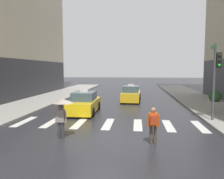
{
  "coord_description": "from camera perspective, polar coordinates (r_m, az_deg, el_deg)",
  "views": [
    {
      "loc": [
        1.71,
        -9.98,
        3.32
      ],
      "look_at": [
        -0.34,
        8.0,
        1.65
      ],
      "focal_mm": 35.04,
      "sensor_mm": 36.0,
      "label": 1
    }
  ],
  "objects": [
    {
      "name": "traffic_light_pole",
      "position": [
        14.96,
        25.54,
        4.52
      ],
      "size": [
        0.44,
        0.84,
        4.8
      ],
      "color": "#47474C",
      "rests_on": "curb_right"
    },
    {
      "name": "planter_near_corner",
      "position": [
        18.09,
        25.27,
        -3.01
      ],
      "size": [
        1.1,
        1.1,
        1.6
      ],
      "color": "#A8A399",
      "rests_on": "curb_right"
    },
    {
      "name": "ground_plane",
      "position": [
        10.66,
        -3.15,
        -12.89
      ],
      "size": [
        160.0,
        160.0,
        0.0
      ],
      "primitive_type": "plane",
      "color": "#26262B"
    },
    {
      "name": "pedestrian_with_backpack",
      "position": [
        9.91,
        10.71,
        -8.53
      ],
      "size": [
        0.55,
        0.43,
        1.65
      ],
      "color": "#473D33",
      "rests_on": "ground"
    },
    {
      "name": "pedestrian_with_umbrella",
      "position": [
        10.63,
        -12.88,
        -4.63
      ],
      "size": [
        0.96,
        0.96,
        1.94
      ],
      "color": "#333338",
      "rests_on": "ground"
    },
    {
      "name": "taxi_second",
      "position": [
        22.82,
        4.99,
        -1.28
      ],
      "size": [
        2.06,
        4.6,
        1.8
      ],
      "color": "gold",
      "rests_on": "ground"
    },
    {
      "name": "taxi_lead",
      "position": [
        16.86,
        -7.16,
        -3.62
      ],
      "size": [
        2.0,
        4.58,
        1.8
      ],
      "color": "yellow",
      "rests_on": "ground"
    },
    {
      "name": "crosswalk_markings",
      "position": [
        13.5,
        -0.99,
        -8.94
      ],
      "size": [
        11.3,
        2.8,
        0.01
      ],
      "color": "silver",
      "rests_on": "ground"
    }
  ]
}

